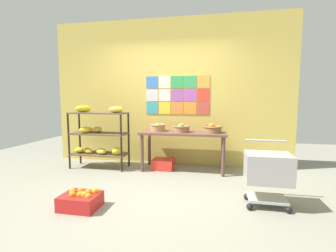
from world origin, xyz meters
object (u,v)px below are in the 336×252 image
at_px(orange_crate_foreground, 81,200).
at_px(shopping_cart, 268,170).
at_px(fruit_basket_left, 158,127).
at_px(fruit_basket_right, 182,128).
at_px(produce_crate_under_table, 163,164).
at_px(banana_shelf_unit, 99,132).
at_px(display_table, 183,137).
at_px(fruit_basket_back_left, 213,129).

xyz_separation_m(orange_crate_foreground, shopping_cart, (2.21, 0.51, 0.35)).
bearing_deg(orange_crate_foreground, fruit_basket_left, 74.80).
bearing_deg(fruit_basket_right, produce_crate_under_table, 171.11).
xyz_separation_m(banana_shelf_unit, orange_crate_foreground, (0.62, -1.70, -0.58)).
xyz_separation_m(produce_crate_under_table, shopping_cart, (1.60, -1.33, 0.36)).
distance_m(display_table, fruit_basket_back_left, 0.55).
relative_size(fruit_basket_left, produce_crate_under_table, 0.75).
height_order(fruit_basket_back_left, orange_crate_foreground, fruit_basket_back_left).
relative_size(banana_shelf_unit, orange_crate_foreground, 2.71).
relative_size(fruit_basket_right, shopping_cart, 0.38).
relative_size(orange_crate_foreground, shopping_cart, 0.56).
xyz_separation_m(fruit_basket_back_left, produce_crate_under_table, (-0.91, 0.02, -0.70)).
xyz_separation_m(fruit_basket_right, produce_crate_under_table, (-0.36, 0.06, -0.70)).
bearing_deg(fruit_basket_right, display_table, 67.24).
height_order(orange_crate_foreground, shopping_cart, shopping_cart).
height_order(banana_shelf_unit, orange_crate_foreground, banana_shelf_unit).
bearing_deg(display_table, orange_crate_foreground, -118.18).
xyz_separation_m(display_table, fruit_basket_right, (-0.02, -0.06, 0.17)).
distance_m(fruit_basket_left, produce_crate_under_table, 0.71).
bearing_deg(fruit_basket_left, orange_crate_foreground, -105.20).
relative_size(fruit_basket_back_left, shopping_cart, 0.42).
height_order(display_table, fruit_basket_left, fruit_basket_left).
bearing_deg(banana_shelf_unit, display_table, 5.28).
distance_m(banana_shelf_unit, fruit_basket_left, 1.14).
relative_size(fruit_basket_left, fruit_basket_back_left, 0.88).
height_order(banana_shelf_unit, fruit_basket_back_left, banana_shelf_unit).
height_order(banana_shelf_unit, produce_crate_under_table, banana_shelf_unit).
xyz_separation_m(fruit_basket_left, produce_crate_under_table, (0.10, -0.01, -0.70)).
relative_size(banana_shelf_unit, produce_crate_under_table, 3.06).
bearing_deg(fruit_basket_left, produce_crate_under_table, -5.14).
bearing_deg(orange_crate_foreground, produce_crate_under_table, 71.76).
xyz_separation_m(banana_shelf_unit, fruit_basket_right, (1.59, 0.09, 0.11)).
height_order(fruit_basket_right, orange_crate_foreground, fruit_basket_right).
distance_m(display_table, shopping_cart, 1.82).
relative_size(fruit_basket_left, fruit_basket_right, 0.98).
bearing_deg(fruit_basket_right, orange_crate_foreground, -118.35).
relative_size(display_table, shopping_cart, 1.96).
distance_m(fruit_basket_left, orange_crate_foreground, 2.04).
xyz_separation_m(fruit_basket_left, fruit_basket_back_left, (1.01, -0.03, 0.00)).
xyz_separation_m(fruit_basket_left, orange_crate_foreground, (-0.50, -1.85, -0.69)).
height_order(fruit_basket_left, fruit_basket_back_left, fruit_basket_back_left).
relative_size(produce_crate_under_table, shopping_cart, 0.49).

